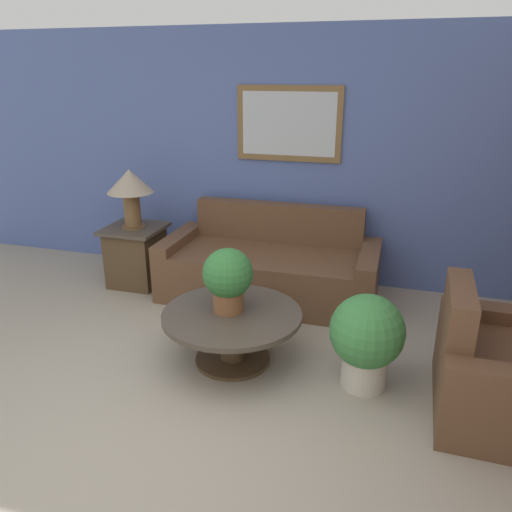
{
  "coord_description": "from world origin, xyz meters",
  "views": [
    {
      "loc": [
        1.39,
        -2.01,
        2.17
      ],
      "look_at": [
        0.22,
        1.96,
        0.63
      ],
      "focal_mm": 35.0,
      "sensor_mm": 36.0,
      "label": 1
    }
  ],
  "objects_px": {
    "couch_main": "(270,269)",
    "armchair": "(509,376)",
    "side_table": "(136,255)",
    "potted_plant_floor": "(367,337)",
    "coffee_table": "(232,326)",
    "potted_plant_on_table": "(228,277)",
    "table_lamp": "(130,186)"
  },
  "relations": [
    {
      "from": "side_table",
      "to": "table_lamp",
      "type": "distance_m",
      "value": 0.74
    },
    {
      "from": "couch_main",
      "to": "potted_plant_floor",
      "type": "relative_size",
      "value": 2.99
    },
    {
      "from": "side_table",
      "to": "potted_plant_floor",
      "type": "xyz_separation_m",
      "value": [
        2.51,
        -1.22,
        0.07
      ]
    },
    {
      "from": "armchair",
      "to": "potted_plant_on_table",
      "type": "relative_size",
      "value": 2.12
    },
    {
      "from": "coffee_table",
      "to": "potted_plant_floor",
      "type": "height_order",
      "value": "potted_plant_floor"
    },
    {
      "from": "table_lamp",
      "to": "potted_plant_floor",
      "type": "bearing_deg",
      "value": -25.88
    },
    {
      "from": "coffee_table",
      "to": "side_table",
      "type": "bearing_deg",
      "value": 141.64
    },
    {
      "from": "armchair",
      "to": "potted_plant_floor",
      "type": "xyz_separation_m",
      "value": [
        -0.93,
        0.06,
        0.1
      ]
    },
    {
      "from": "armchair",
      "to": "side_table",
      "type": "height_order",
      "value": "armchair"
    },
    {
      "from": "side_table",
      "to": "table_lamp",
      "type": "xyz_separation_m",
      "value": [
        0.0,
        0.0,
        0.74
      ]
    },
    {
      "from": "couch_main",
      "to": "side_table",
      "type": "height_order",
      "value": "couch_main"
    },
    {
      "from": "coffee_table",
      "to": "table_lamp",
      "type": "xyz_separation_m",
      "value": [
        -1.49,
        1.18,
        0.76
      ]
    },
    {
      "from": "coffee_table",
      "to": "potted_plant_on_table",
      "type": "height_order",
      "value": "potted_plant_on_table"
    },
    {
      "from": "coffee_table",
      "to": "table_lamp",
      "type": "relative_size",
      "value": 1.79
    },
    {
      "from": "couch_main",
      "to": "side_table",
      "type": "xyz_separation_m",
      "value": [
        -1.45,
        -0.1,
        0.03
      ]
    },
    {
      "from": "couch_main",
      "to": "table_lamp",
      "type": "xyz_separation_m",
      "value": [
        -1.45,
        -0.1,
        0.77
      ]
    },
    {
      "from": "armchair",
      "to": "side_table",
      "type": "xyz_separation_m",
      "value": [
        -3.44,
        1.28,
        0.03
      ]
    },
    {
      "from": "potted_plant_on_table",
      "to": "couch_main",
      "type": "bearing_deg",
      "value": 90.13
    },
    {
      "from": "couch_main",
      "to": "coffee_table",
      "type": "height_order",
      "value": "couch_main"
    },
    {
      "from": "couch_main",
      "to": "armchair",
      "type": "height_order",
      "value": "same"
    },
    {
      "from": "potted_plant_floor",
      "to": "couch_main",
      "type": "bearing_deg",
      "value": 128.83
    },
    {
      "from": "armchair",
      "to": "coffee_table",
      "type": "bearing_deg",
      "value": 88.69
    },
    {
      "from": "coffee_table",
      "to": "table_lamp",
      "type": "bearing_deg",
      "value": 141.64
    },
    {
      "from": "side_table",
      "to": "potted_plant_on_table",
      "type": "distance_m",
      "value": 1.89
    },
    {
      "from": "couch_main",
      "to": "potted_plant_floor",
      "type": "height_order",
      "value": "couch_main"
    },
    {
      "from": "side_table",
      "to": "potted_plant_on_table",
      "type": "relative_size",
      "value": 1.26
    },
    {
      "from": "potted_plant_floor",
      "to": "coffee_table",
      "type": "bearing_deg",
      "value": 177.72
    },
    {
      "from": "couch_main",
      "to": "table_lamp",
      "type": "distance_m",
      "value": 1.64
    },
    {
      "from": "side_table",
      "to": "potted_plant_floor",
      "type": "height_order",
      "value": "potted_plant_floor"
    },
    {
      "from": "couch_main",
      "to": "potted_plant_on_table",
      "type": "xyz_separation_m",
      "value": [
        0.0,
        -1.26,
        0.41
      ]
    },
    {
      "from": "side_table",
      "to": "potted_plant_floor",
      "type": "distance_m",
      "value": 2.79
    },
    {
      "from": "side_table",
      "to": "armchair",
      "type": "bearing_deg",
      "value": -20.34
    }
  ]
}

